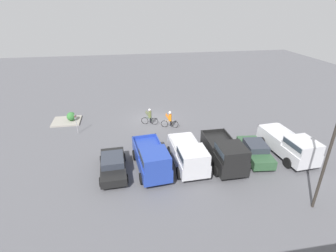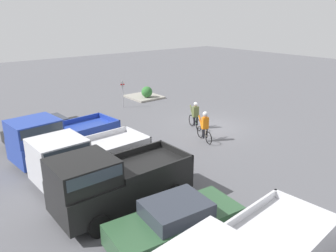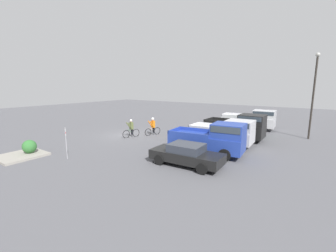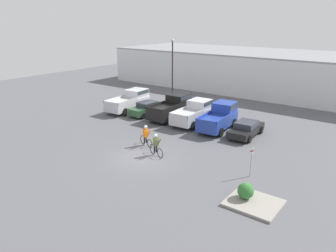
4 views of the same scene
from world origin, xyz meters
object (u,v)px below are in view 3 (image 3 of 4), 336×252
at_px(cyclist_0, 131,128).
at_px(shrub, 29,146).
at_px(pickup_truck_3, 213,138).
at_px(cyclist_1, 153,126).
at_px(sedan_0, 241,126).
at_px(lamppost, 314,90).
at_px(pickup_truck_1, 239,126).
at_px(pickup_truck_2, 226,132).
at_px(sedan_1, 186,154).
at_px(fire_lane_sign, 66,140).
at_px(pickup_truck_0, 252,119).

relative_size(cyclist_0, shrub, 1.86).
bearing_deg(pickup_truck_3, cyclist_1, -109.59).
bearing_deg(shrub, pickup_truck_3, 124.98).
bearing_deg(shrub, cyclist_0, 166.15).
distance_m(pickup_truck_3, cyclist_0, 8.54).
xyz_separation_m(sedan_0, pickup_truck_3, (8.35, 0.52, 0.46)).
bearing_deg(sedan_0, lamppost, 99.92).
relative_size(sedan_0, pickup_truck_1, 0.87).
relative_size(pickup_truck_2, pickup_truck_3, 0.94).
distance_m(pickup_truck_1, sedan_1, 8.44).
distance_m(pickup_truck_1, shrub, 16.69).
height_order(pickup_truck_2, fire_lane_sign, pickup_truck_2).
distance_m(pickup_truck_2, cyclist_0, 8.70).
xyz_separation_m(pickup_truck_0, fire_lane_sign, (17.53, -7.38, 0.16)).
bearing_deg(pickup_truck_3, shrub, -55.02).
height_order(pickup_truck_3, fire_lane_sign, pickup_truck_3).
height_order(cyclist_0, cyclist_1, cyclist_1).
relative_size(pickup_truck_1, sedan_1, 1.14).
bearing_deg(lamppost, pickup_truck_2, -39.06).
bearing_deg(pickup_truck_3, pickup_truck_0, -179.13).
height_order(pickup_truck_0, sedan_0, pickup_truck_0).
bearing_deg(lamppost, sedan_0, -80.08).
height_order(lamppost, shrub, lamppost).
height_order(pickup_truck_2, shrub, pickup_truck_2).
relative_size(pickup_truck_3, fire_lane_sign, 2.51).
xyz_separation_m(pickup_truck_2, pickup_truck_3, (2.77, 0.06, 0.05)).
bearing_deg(lamppost, pickup_truck_0, -108.39).
relative_size(pickup_truck_1, shrub, 5.56).
distance_m(cyclist_0, shrub, 8.32).
relative_size(sedan_0, cyclist_0, 2.58).
height_order(sedan_0, lamppost, lamppost).
distance_m(pickup_truck_3, sedan_1, 2.93).
xyz_separation_m(pickup_truck_2, fire_lane_sign, (9.11, -7.49, 0.16)).
xyz_separation_m(fire_lane_sign, lamppost, (-15.72, 12.85, 3.10)).
distance_m(pickup_truck_0, pickup_truck_1, 5.64).
distance_m(pickup_truck_0, fire_lane_sign, 19.02).
distance_m(sedan_0, shrub, 18.60).
bearing_deg(sedan_1, pickup_truck_1, 176.29).
xyz_separation_m(pickup_truck_2, cyclist_1, (0.12, -7.38, -0.23)).
relative_size(sedan_1, lamppost, 0.60).
bearing_deg(lamppost, shrub, -43.38).
relative_size(cyclist_1, fire_lane_sign, 0.83).
xyz_separation_m(sedan_0, shrub, (15.70, -9.98, -0.10)).
xyz_separation_m(sedan_1, cyclist_1, (-5.49, -6.97, 0.22)).
bearing_deg(pickup_truck_2, cyclist_0, -76.44).
bearing_deg(fire_lane_sign, sedan_1, 116.26).
relative_size(pickup_truck_1, lamppost, 0.68).
relative_size(pickup_truck_1, cyclist_1, 2.93).
relative_size(pickup_truck_0, sedan_1, 1.26).
bearing_deg(cyclist_1, pickup_truck_0, 139.62).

